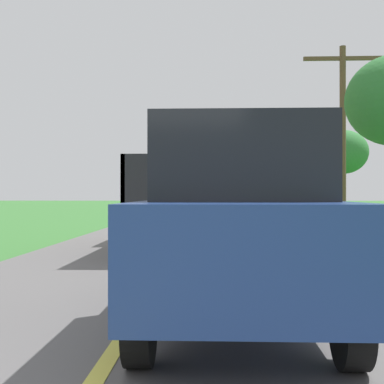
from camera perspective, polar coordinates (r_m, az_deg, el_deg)
The scene contains 4 objects.
banana_truck_near at distance 12.99m, azimuth 0.04°, elevation 0.27°, with size 2.38×5.82×2.80m.
utility_pole_roadside at distance 17.60m, azimuth 16.26°, elevation 6.55°, with size 2.53×0.20×6.15m.
roadside_tree_mid_right at distance 32.08m, azimuth 16.35°, elevation 4.21°, with size 2.88×2.88×5.13m.
following_car at distance 5.04m, azimuth 4.97°, elevation -3.47°, with size 1.74×4.10×1.92m.
Camera 1 is at (0.81, -0.40, 1.36)m, focal length 48.48 mm.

